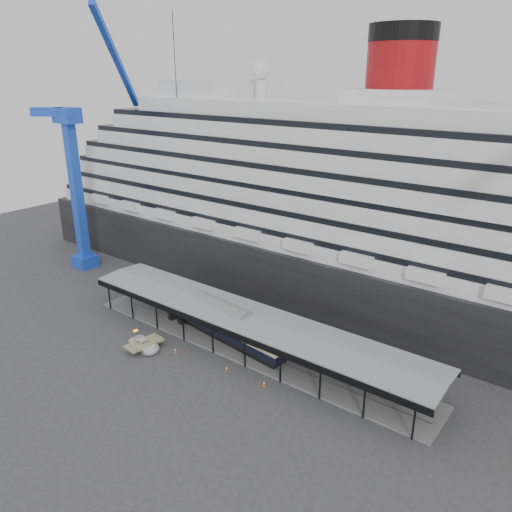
# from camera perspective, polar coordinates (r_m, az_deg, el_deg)

# --- Properties ---
(ground) EXTENTS (200.00, 200.00, 0.00)m
(ground) POSITION_cam_1_polar(r_m,az_deg,el_deg) (69.73, -3.63, -12.05)
(ground) COLOR #323234
(ground) RESTS_ON ground
(cruise_ship) EXTENTS (130.00, 30.00, 43.90)m
(cruise_ship) POSITION_cam_1_polar(r_m,az_deg,el_deg) (87.57, 10.08, 7.50)
(cruise_ship) COLOR black
(cruise_ship) RESTS_ON ground
(platform_canopy) EXTENTS (56.00, 9.18, 5.30)m
(platform_canopy) POSITION_cam_1_polar(r_m,az_deg,el_deg) (71.81, -1.03, -8.79)
(platform_canopy) COLOR slate
(platform_canopy) RESTS_ON ground
(crane_blue) EXTENTS (22.63, 19.19, 47.60)m
(crane_blue) POSITION_cam_1_polar(r_m,az_deg,el_deg) (101.96, -19.54, 9.37)
(crane_blue) COLOR blue
(crane_blue) RESTS_ON ground
(port_truck) EXTENTS (5.49, 3.09, 1.45)m
(port_truck) POSITION_cam_1_polar(r_m,az_deg,el_deg) (74.08, -12.65, -9.81)
(port_truck) COLOR white
(port_truck) RESTS_ON ground
(pullman_carriage) EXTENTS (24.62, 5.91, 23.97)m
(pullman_carriage) POSITION_cam_1_polar(r_m,az_deg,el_deg) (74.35, -4.00, -7.30)
(pullman_carriage) COLOR black
(pullman_carriage) RESTS_ON ground
(traffic_cone_left) EXTENTS (0.47, 0.47, 0.73)m
(traffic_cone_left) POSITION_cam_1_polar(r_m,az_deg,el_deg) (72.52, -9.22, -10.59)
(traffic_cone_left) COLOR #E94D0C
(traffic_cone_left) RESTS_ON ground
(traffic_cone_mid) EXTENTS (0.38, 0.38, 0.71)m
(traffic_cone_mid) POSITION_cam_1_polar(r_m,az_deg,el_deg) (67.82, -3.39, -12.72)
(traffic_cone_mid) COLOR #D9460C
(traffic_cone_mid) RESTS_ON ground
(traffic_cone_right) EXTENTS (0.45, 0.45, 0.75)m
(traffic_cone_right) POSITION_cam_1_polar(r_m,az_deg,el_deg) (64.89, 0.93, -14.36)
(traffic_cone_right) COLOR #F3500D
(traffic_cone_right) RESTS_ON ground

